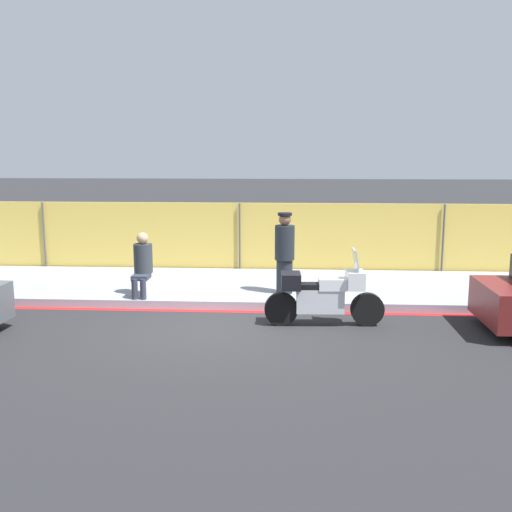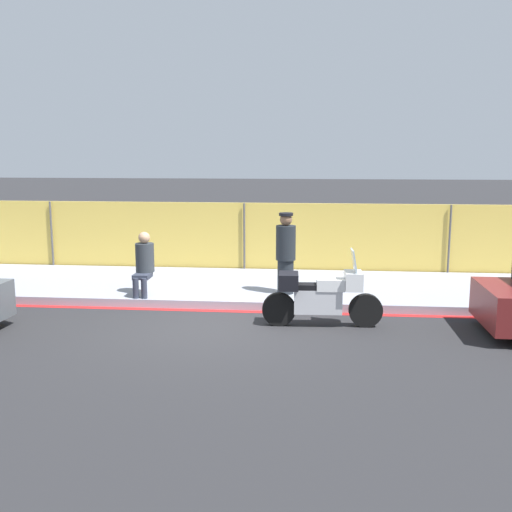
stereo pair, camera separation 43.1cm
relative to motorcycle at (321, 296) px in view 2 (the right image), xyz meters
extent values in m
plane|color=#262628|center=(-1.97, -0.21, -0.59)|extent=(120.00, 120.00, 0.00)
cube|color=#8E93A3|center=(-1.97, 2.76, -0.50)|extent=(39.19, 3.56, 0.18)
cube|color=red|center=(-1.97, 0.89, -0.59)|extent=(39.19, 0.18, 0.01)
cube|color=gold|center=(-1.97, 4.63, 0.37)|extent=(37.23, 0.08, 1.92)
cylinder|color=#4C4C51|center=(-7.25, 4.53, 0.37)|extent=(0.05, 0.05, 1.92)
cylinder|color=#4C4C51|center=(-1.97, 4.53, 0.37)|extent=(0.05, 0.05, 1.92)
cylinder|color=#4C4C51|center=(3.30, 4.53, 0.37)|extent=(0.05, 0.05, 1.92)
cylinder|color=black|center=(0.84, 0.04, -0.28)|extent=(0.64, 0.17, 0.63)
cylinder|color=black|center=(-0.79, -0.03, -0.28)|extent=(0.64, 0.17, 0.63)
cube|color=silver|center=(-0.06, 0.00, -0.11)|extent=(0.91, 0.32, 0.46)
cube|color=white|center=(0.17, 0.01, 0.21)|extent=(0.53, 0.33, 0.22)
cube|color=black|center=(-0.16, -0.01, 0.17)|extent=(0.61, 0.31, 0.10)
cube|color=white|center=(0.59, 0.03, 0.29)|extent=(0.34, 0.49, 0.34)
cube|color=silver|center=(0.59, 0.03, 0.67)|extent=(0.12, 0.42, 0.42)
cube|color=black|center=(-0.61, -0.03, 0.27)|extent=(0.38, 0.52, 0.30)
cylinder|color=#1E2328|center=(-0.76, 1.84, -0.04)|extent=(0.35, 0.35, 0.75)
cylinder|color=#1E2328|center=(-0.76, 1.84, 0.71)|extent=(0.43, 0.43, 0.75)
sphere|color=brown|center=(-0.76, 1.84, 1.22)|extent=(0.27, 0.27, 0.27)
cylinder|color=black|center=(-0.76, 1.84, 1.33)|extent=(0.31, 0.31, 0.06)
cylinder|color=#2D3342|center=(-3.90, 1.09, -0.20)|extent=(0.13, 0.13, 0.44)
cylinder|color=#2D3342|center=(-3.71, 1.09, -0.20)|extent=(0.13, 0.13, 0.44)
cube|color=#2D3342|center=(-3.80, 1.31, 0.02)|extent=(0.34, 0.44, 0.10)
cylinder|color=#2D3338|center=(-3.80, 1.53, 0.39)|extent=(0.40, 0.40, 0.62)
sphere|color=tan|center=(-3.80, 1.53, 0.82)|extent=(0.25, 0.25, 0.25)
cylinder|color=black|center=(3.64, 0.60, -0.25)|extent=(0.69, 0.22, 0.69)
camera|label=1|loc=(-0.60, -11.01, 2.68)|focal=42.00mm
camera|label=2|loc=(-0.17, -10.97, 2.68)|focal=42.00mm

